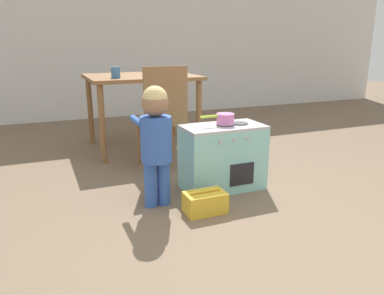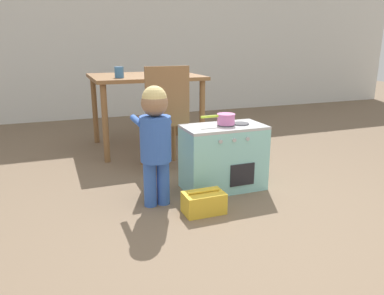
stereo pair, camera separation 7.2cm
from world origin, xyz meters
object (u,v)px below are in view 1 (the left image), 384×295
object	(u,v)px
play_kitchen	(223,157)
toy_basket	(205,202)
dining_table	(141,85)
dining_chair_near	(162,116)
toy_pot	(225,118)
cup_on_table	(116,73)
child_figure	(156,134)

from	to	relation	value
play_kitchen	toy_basket	world-z (taller)	play_kitchen
dining_table	dining_chair_near	world-z (taller)	dining_chair_near
toy_basket	dining_table	size ratio (longest dim) A/B	0.25
dining_table	toy_pot	bearing A→B (deg)	-79.18
play_kitchen	toy_pot	bearing A→B (deg)	2.49
dining_table	cup_on_table	distance (m)	0.41
play_kitchen	child_figure	xyz separation A→B (m)	(-0.56, -0.11, 0.26)
play_kitchen	dining_chair_near	size ratio (longest dim) A/B	0.67
play_kitchen	cup_on_table	bearing A→B (deg)	115.95
play_kitchen	dining_chair_near	world-z (taller)	dining_chair_near
dining_chair_near	child_figure	bearing A→B (deg)	-111.55
toy_pot	toy_basket	size ratio (longest dim) A/B	1.00
toy_pot	dining_table	bearing A→B (deg)	100.82
cup_on_table	toy_basket	bearing A→B (deg)	-80.63
play_kitchen	toy_pot	size ratio (longest dim) A/B	2.28
child_figure	toy_pot	bearing A→B (deg)	11.34
play_kitchen	cup_on_table	size ratio (longest dim) A/B	5.94
child_figure	toy_basket	world-z (taller)	child_figure
play_kitchen	dining_table	distance (m)	1.45
play_kitchen	dining_table	world-z (taller)	dining_table
toy_basket	play_kitchen	bearing A→B (deg)	48.97
child_figure	dining_chair_near	xyz separation A→B (m)	(0.27, 0.69, -0.03)
play_kitchen	child_figure	bearing A→B (deg)	-168.49
toy_pot	child_figure	distance (m)	0.58
toy_basket	cup_on_table	bearing A→B (deg)	99.37
dining_table	dining_chair_near	size ratio (longest dim) A/B	1.20
child_figure	toy_basket	xyz separation A→B (m)	(0.25, -0.24, -0.44)
dining_chair_near	cup_on_table	bearing A→B (deg)	115.18
toy_pot	dining_table	world-z (taller)	dining_table
play_kitchen	toy_pot	distance (m)	0.30
child_figure	dining_table	distance (m)	1.52
toy_basket	dining_table	world-z (taller)	dining_table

